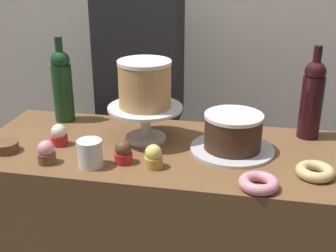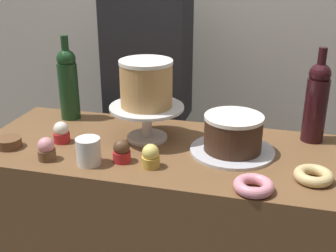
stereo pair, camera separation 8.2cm
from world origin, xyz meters
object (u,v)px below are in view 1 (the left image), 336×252
Objects in this scene: donut_glazed at (315,171)px; cake_stand_pedestal at (145,117)px; cookie_stack at (6,147)px; white_layer_cake at (145,84)px; cupcake_strawberry at (46,153)px; donut_pink at (259,183)px; cupcake_chocolate at (123,152)px; cupcake_vanilla at (59,135)px; coffee_cup_ceramic at (90,153)px; barista_figure at (141,118)px; wine_bottle_dark_red at (312,98)px; chocolate_round_cake at (233,131)px; wine_bottle_green at (62,84)px; cupcake_lemon at (153,157)px.

cake_stand_pedestal is at bearing 163.05° from donut_glazed.
white_layer_cake is at bearing 23.43° from cookie_stack.
cupcake_strawberry is 0.66× the size of donut_pink.
white_layer_cake is 2.42× the size of cupcake_chocolate.
cupcake_vanilla is at bearing 165.80° from donut_pink.
cake_stand_pedestal is 0.47m from cookie_stack.
cake_stand_pedestal is at bearing 63.25° from coffee_cup_ceramic.
donut_glazed is at bearing -16.95° from white_layer_cake.
coffee_cup_ceramic is 0.70m from barista_figure.
wine_bottle_dark_red reaches higher than cupcake_vanilla.
cookie_stack is (-0.73, -0.15, -0.05)m from chocolate_round_cake.
donut_pink is at bearing -147.72° from donut_glazed.
wine_bottle_green is at bearing -179.34° from wine_bottle_dark_red.
wine_bottle_dark_red is 0.77m from coffee_cup_ceramic.
cake_stand_pedestal reaches higher than coffee_cup_ceramic.
wine_bottle_dark_red is 2.91× the size of donut_glazed.
cupcake_chocolate is 0.40m from cookie_stack.
cupcake_chocolate is at bearing 11.30° from cupcake_strawberry.
chocolate_round_cake is 2.27× the size of cookie_stack.
cupcake_strawberry is (-0.82, -0.37, -0.11)m from wine_bottle_dark_red.
wine_bottle_green is at bearing 123.84° from coffee_cup_ceramic.
donut_pink is (0.31, -0.07, -0.02)m from cupcake_lemon.
coffee_cup_ceramic reaches higher than cupcake_lemon.
coffee_cup_ceramic is at bearing -39.09° from cupcake_vanilla.
white_layer_cake reaches higher than cake_stand_pedestal.
coffee_cup_ceramic reaches higher than cupcake_vanilla.
cupcake_strawberry is 0.81m from donut_glazed.
cake_stand_pedestal reaches higher than cupcake_chocolate.
cookie_stack is at bearing -156.57° from white_layer_cake.
wine_bottle_dark_red is 3.87× the size of cookie_stack.
cake_stand_pedestal is at bearing 23.43° from cookie_stack.
cupcake_vanilla is (-0.28, -0.10, -0.17)m from white_layer_cake.
chocolate_round_cake is (0.30, -0.03, -0.13)m from white_layer_cake.
cupcake_lemon is (0.33, 0.03, 0.00)m from cupcake_strawberry.
wine_bottle_green is 2.91× the size of donut_pink.
chocolate_round_cake reaches higher than donut_pink.
donut_pink is (0.39, -0.27, -0.19)m from white_layer_cake.
white_layer_cake reaches higher than cupcake_vanilla.
chocolate_round_cake reaches higher than cake_stand_pedestal.
cupcake_lemon reaches higher than cookie_stack.
cupcake_vanilla is 0.05× the size of barista_figure.
wine_bottle_green is at bearing 105.03° from cupcake_strawberry.
cupcake_lemon is (0.43, -0.33, -0.11)m from wine_bottle_green.
wine_bottle_green reaches higher than cookie_stack.
wine_bottle_green is at bearing 109.08° from cupcake_vanilla.
cupcake_chocolate is at bearing -0.60° from cookie_stack.
donut_pink is at bearing -14.20° from cupcake_vanilla.
wine_bottle_dark_red is at bearing 29.07° from cupcake_chocolate.
cake_stand_pedestal is 3.45× the size of cupcake_strawberry.
donut_pink is 0.90m from barista_figure.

